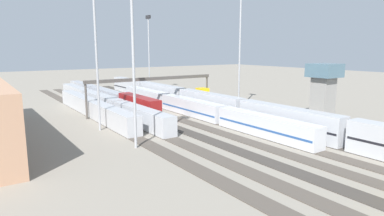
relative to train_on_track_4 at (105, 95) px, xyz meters
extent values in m
plane|color=gray|center=(-28.51, -5.00, -2.10)|extent=(400.00, 400.00, 0.00)
cube|color=#3D3833|center=(-28.51, -20.00, -2.04)|extent=(140.00, 2.80, 0.12)
cube|color=#3D3833|center=(-28.51, -15.00, -2.04)|extent=(140.00, 2.80, 0.12)
cube|color=#4C443D|center=(-28.51, -10.00, -2.04)|extent=(140.00, 2.80, 0.12)
cube|color=#4C443D|center=(-28.51, -5.00, -2.04)|extent=(140.00, 2.80, 0.12)
cube|color=#3D3833|center=(-28.51, 0.00, -2.04)|extent=(140.00, 2.80, 0.12)
cube|color=#4C443D|center=(-28.51, 5.00, -2.04)|extent=(140.00, 2.80, 0.12)
cube|color=#4C443D|center=(-28.51, 10.00, -2.04)|extent=(140.00, 2.80, 0.12)
cube|color=maroon|center=(-23.90, 0.00, 0.22)|extent=(18.00, 3.00, 4.40)
cube|color=#A8AAB2|center=(-2.20, 0.00, -0.08)|extent=(23.00, 3.00, 3.80)
cube|color=#285193|center=(-2.20, 0.00, -0.16)|extent=(22.40, 3.06, 0.36)
cube|color=#A8AAB2|center=(22.00, 0.00, -0.08)|extent=(23.00, 3.00, 3.80)
cube|color=#285193|center=(22.00, 0.00, -0.17)|extent=(22.40, 3.06, 0.36)
cube|color=#B7BABF|center=(-36.08, 5.00, -0.08)|extent=(23.00, 3.00, 3.80)
cube|color=#B7BABF|center=(-11.88, 5.00, -0.08)|extent=(23.00, 3.00, 3.80)
cube|color=#B7BABF|center=(12.32, 5.00, -0.08)|extent=(23.00, 3.00, 3.80)
cube|color=#B7BABF|center=(-32.18, 10.00, -0.08)|extent=(23.00, 3.00, 3.80)
cube|color=#B7BABF|center=(-7.98, 10.00, -0.08)|extent=(23.00, 3.00, 3.80)
cube|color=silver|center=(-56.07, -10.00, -0.08)|extent=(23.00, 3.00, 3.80)
cube|color=#285193|center=(-56.07, -10.00, -0.31)|extent=(22.40, 3.06, 0.36)
cube|color=silver|center=(-31.87, -10.00, -0.08)|extent=(23.00, 3.00, 3.80)
cube|color=#285193|center=(-31.87, -10.00, -0.53)|extent=(22.40, 3.06, 0.36)
cube|color=silver|center=(-7.67, -10.00, -0.08)|extent=(23.00, 3.00, 3.80)
cube|color=#285193|center=(-7.67, -10.00, -0.15)|extent=(22.40, 3.06, 0.36)
cube|color=gold|center=(-25.71, -20.00, -0.18)|extent=(10.00, 3.00, 3.60)
cube|color=gold|center=(-22.71, -20.00, 2.32)|extent=(3.00, 2.70, 1.40)
cube|color=#B7BABF|center=(-56.81, -15.00, 0.52)|extent=(23.00, 3.00, 5.00)
cube|color=black|center=(-56.81, -15.00, 0.24)|extent=(22.40, 3.06, 0.36)
cube|color=#B7BABF|center=(-32.61, -15.00, 0.52)|extent=(23.00, 3.00, 5.00)
cube|color=black|center=(-32.61, -15.00, -0.14)|extent=(22.40, 3.06, 0.36)
cube|color=#B7BABF|center=(-8.41, -15.00, 0.52)|extent=(23.00, 3.00, 5.00)
cube|color=black|center=(-8.41, -15.00, -0.14)|extent=(22.40, 3.06, 0.36)
cube|color=#B7BABF|center=(15.79, -15.00, 0.52)|extent=(23.00, 3.00, 5.00)
cube|color=black|center=(15.79, -15.00, -0.20)|extent=(22.40, 3.06, 0.36)
cylinder|color=#9EA0A5|center=(13.96, -22.22, 11.21)|extent=(0.44, 0.44, 26.62)
cube|color=#262628|center=(13.96, -22.22, 25.12)|extent=(2.80, 0.70, 1.20)
cylinder|color=#9EA0A5|center=(-49.28, 12.48, 9.75)|extent=(0.44, 0.44, 23.70)
cylinder|color=#9EA0A5|center=(-33.27, -24.00, 13.02)|extent=(0.44, 0.44, 30.24)
cylinder|color=#9EA0A5|center=(-34.37, 13.32, 11.11)|extent=(0.44, 0.44, 26.43)
cylinder|color=#4C4742|center=(-21.97, -22.10, 1.90)|extent=(0.50, 0.50, 8.00)
cylinder|color=#4C4742|center=(-21.97, 12.10, 1.90)|extent=(0.50, 0.50, 8.00)
cube|color=#4C4742|center=(-21.97, -5.00, 6.30)|extent=(0.70, 35.00, 0.80)
cube|color=gray|center=(-52.63, -31.78, 2.72)|extent=(4.00, 4.00, 9.66)
cube|color=slate|center=(-52.63, -31.78, 9.05)|extent=(6.00, 6.00, 3.00)
camera|label=1|loc=(-97.51, 34.14, 13.69)|focal=31.18mm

